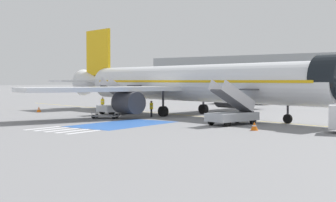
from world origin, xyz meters
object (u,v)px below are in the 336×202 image
(ground_crew_0, at_px, (151,108))
(traffic_cone_0, at_px, (39,109))
(boarding_stairs_forward, at_px, (233,113))
(traffic_cone_1, at_px, (254,126))
(airliner, at_px, (190,83))
(boarding_stairs_aft, at_px, (119,105))
(baggage_cart, at_px, (105,116))
(ground_crew_1, at_px, (103,103))
(fuel_tanker, at_px, (241,93))

(ground_crew_0, height_order, traffic_cone_0, ground_crew_0)
(boarding_stairs_forward, xyz_separation_m, traffic_cone_1, (3.59, -3.28, -0.65))
(airliner, bearing_deg, traffic_cone_0, -58.64)
(airliner, relative_size, traffic_cone_1, 66.32)
(boarding_stairs_aft, relative_size, traffic_cone_0, 8.40)
(ground_crew_0, relative_size, traffic_cone_0, 2.64)
(airliner, xyz_separation_m, baggage_cart, (-5.02, -8.20, -3.29))
(airliner, height_order, boarding_stairs_forward, airliner)
(airliner, xyz_separation_m, ground_crew_0, (-2.10, -4.26, -2.54))
(airliner, height_order, baggage_cart, airliner)
(baggage_cart, relative_size, ground_crew_1, 1.70)
(traffic_cone_0, bearing_deg, fuel_tanker, 70.66)
(boarding_stairs_aft, height_order, ground_crew_1, boarding_stairs_aft)
(boarding_stairs_aft, height_order, fuel_tanker, boarding_stairs_aft)
(ground_crew_1, bearing_deg, baggage_cart, -47.62)
(boarding_stairs_aft, xyz_separation_m, baggage_cart, (2.83, -5.40, -0.75))
(airliner, height_order, traffic_cone_1, airliner)
(airliner, distance_m, traffic_cone_0, 19.36)
(airliner, distance_m, baggage_cart, 10.16)
(boarding_stairs_aft, distance_m, ground_crew_0, 5.93)
(boarding_stairs_aft, relative_size, ground_crew_0, 3.19)
(airliner, height_order, boarding_stairs_aft, airliner)
(fuel_tanker, distance_m, ground_crew_1, 27.00)
(boarding_stairs_aft, relative_size, baggage_cart, 1.84)
(baggage_cart, bearing_deg, fuel_tanker, 154.53)
(airliner, relative_size, fuel_tanker, 4.44)
(airliner, bearing_deg, fuel_tanker, -151.97)
(boarding_stairs_forward, bearing_deg, airliner, 155.75)
(boarding_stairs_forward, xyz_separation_m, traffic_cone_0, (-26.88, 0.75, -0.65))
(fuel_tanker, xyz_separation_m, baggage_cart, (1.88, -34.29, -1.62))
(airliner, xyz_separation_m, boarding_stairs_aft, (-7.84, -2.80, -2.53))
(airliner, distance_m, traffic_cone_1, 16.17)
(boarding_stairs_forward, height_order, baggage_cart, boarding_stairs_forward)
(baggage_cart, height_order, traffic_cone_0, baggage_cart)
(traffic_cone_1, bearing_deg, boarding_stairs_aft, 160.43)
(airliner, height_order, ground_crew_1, airliner)
(boarding_stairs_forward, height_order, boarding_stairs_aft, boarding_stairs_aft)
(boarding_stairs_forward, bearing_deg, baggage_cart, -160.54)
(ground_crew_1, relative_size, traffic_cone_0, 2.68)
(fuel_tanker, height_order, traffic_cone_0, fuel_tanker)
(traffic_cone_1, bearing_deg, baggage_cart, 174.17)
(fuel_tanker, relative_size, ground_crew_0, 5.71)
(boarding_stairs_forward, distance_m, boarding_stairs_aft, 17.03)
(boarding_stairs_forward, height_order, traffic_cone_0, boarding_stairs_forward)
(fuel_tanker, xyz_separation_m, ground_crew_1, (-6.05, -26.30, -0.86))
(ground_crew_0, height_order, ground_crew_1, ground_crew_1)
(traffic_cone_1, bearing_deg, airliner, 141.02)
(ground_crew_0, bearing_deg, boarding_stairs_forward, -120.07)
(traffic_cone_0, xyz_separation_m, traffic_cone_1, (30.47, -4.02, 0.00))
(boarding_stairs_aft, bearing_deg, baggage_cart, -49.14)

